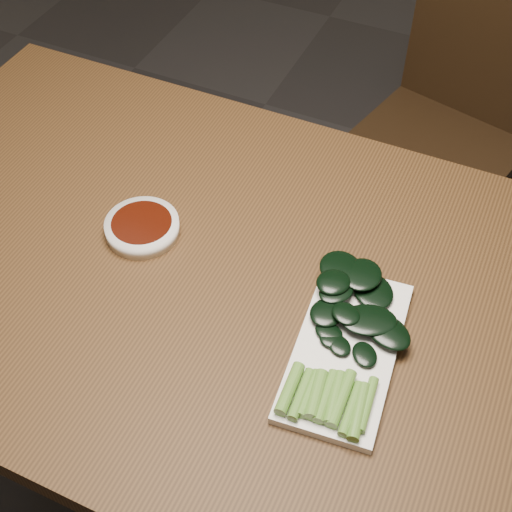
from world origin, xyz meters
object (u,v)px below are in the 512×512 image
Objects in this scene: table at (246,308)px; gai_lan at (346,332)px; serving_plate at (346,350)px; chair_far at (450,119)px; sauce_bowl at (142,227)px.

table is 0.21m from gai_lan.
gai_lan is (-0.01, 0.02, 0.02)m from serving_plate.
sauce_bowl is at bearing -97.70° from chair_far.
serving_plate is (0.03, -0.94, 0.27)m from chair_far.
chair_far is 0.97m from serving_plate.
chair_far is at bearing 80.28° from table.
serving_plate is at bearing -63.96° from gai_lan.
table is 11.70× the size of sauce_bowl.
gai_lan is at bearing 116.04° from serving_plate.
table is 0.91m from chair_far.
sauce_bowl is at bearing 173.85° from table.
serving_plate is 0.03m from gai_lan.
serving_plate is (0.38, -0.08, -0.01)m from sauce_bowl.
gai_lan is (0.37, -0.07, 0.01)m from sauce_bowl.
chair_far is 7.44× the size of sauce_bowl.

